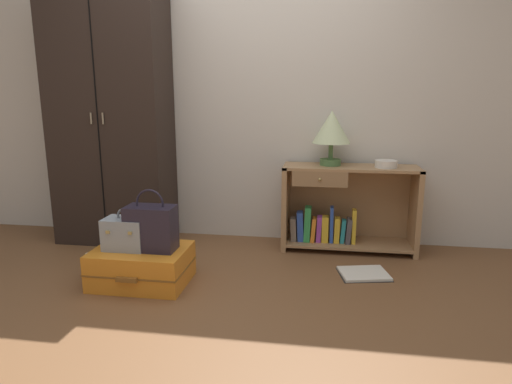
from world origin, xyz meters
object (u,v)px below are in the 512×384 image
object	(u,v)px
table_lamp	(332,129)
open_book_on_floor	(364,274)
train_case	(126,233)
handbag	(151,227)
bowl	(386,164)
suitcase_large	(142,266)
wardrobe	(111,117)
bookshelf	(343,209)
bottle	(90,266)

from	to	relation	value
table_lamp	open_book_on_floor	size ratio (longest dim) A/B	1.11
train_case	open_book_on_floor	xyz separation A→B (m)	(1.60, 0.38, -0.34)
handbag	bowl	bearing A→B (deg)	28.79
table_lamp	handbag	size ratio (longest dim) A/B	1.06
open_book_on_floor	bowl	bearing A→B (deg)	71.00
suitcase_large	handbag	size ratio (longest dim) A/B	1.53
wardrobe	train_case	distance (m)	1.24
handbag	train_case	bearing A→B (deg)	-177.40
bookshelf	bottle	bearing A→B (deg)	-153.43
wardrobe	bowl	bearing A→B (deg)	0.21
train_case	open_book_on_floor	bearing A→B (deg)	13.41
bookshelf	handbag	bearing A→B (deg)	-144.27
wardrobe	train_case	bearing A→B (deg)	-60.77
train_case	handbag	bearing A→B (deg)	2.60
open_book_on_floor	suitcase_large	bearing A→B (deg)	-166.31
bowl	train_case	bearing A→B (deg)	-153.47
handbag	bottle	world-z (taller)	handbag
train_case	handbag	size ratio (longest dim) A/B	0.68
handbag	bookshelf	bearing A→B (deg)	35.73
bookshelf	bottle	world-z (taller)	bookshelf
suitcase_large	bottle	xyz separation A→B (m)	(-0.40, 0.03, -0.04)
suitcase_large	handbag	xyz separation A→B (m)	(0.08, -0.01, 0.28)
bowl	suitcase_large	distance (m)	1.99
train_case	open_book_on_floor	distance (m)	1.68
train_case	bottle	size ratio (longest dim) A/B	1.60
wardrobe	open_book_on_floor	distance (m)	2.40
bottle	wardrobe	bearing A→B (deg)	102.51
bowl	handbag	distance (m)	1.85
train_case	bottle	bearing A→B (deg)	171.16
bowl	suitcase_large	world-z (taller)	bowl
wardrobe	table_lamp	xyz separation A→B (m)	(1.84, 0.07, -0.08)
bookshelf	suitcase_large	xyz separation A→B (m)	(-1.37, -0.92, -0.22)
table_lamp	bottle	distance (m)	2.09
bowl	suitcase_large	size ratio (longest dim) A/B	0.27
wardrobe	bowl	size ratio (longest dim) A/B	12.46
train_case	handbag	xyz separation A→B (m)	(0.18, 0.01, 0.05)
handbag	bottle	size ratio (longest dim) A/B	2.34
wardrobe	suitcase_large	distance (m)	1.41
handbag	bottle	bearing A→B (deg)	175.32
bottle	open_book_on_floor	world-z (taller)	bottle
handbag	bottle	xyz separation A→B (m)	(-0.48, 0.04, -0.32)
open_book_on_floor	wardrobe	bearing A→B (deg)	166.66
wardrobe	bottle	bearing A→B (deg)	-77.49
suitcase_large	bowl	bearing A→B (deg)	27.41
table_lamp	bottle	bearing A→B (deg)	-151.55
train_case	bottle	xyz separation A→B (m)	(-0.31, 0.05, -0.27)
bookshelf	handbag	world-z (taller)	bookshelf
wardrobe	handbag	distance (m)	1.29
wardrobe	table_lamp	world-z (taller)	wardrobe
table_lamp	train_case	world-z (taller)	table_lamp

